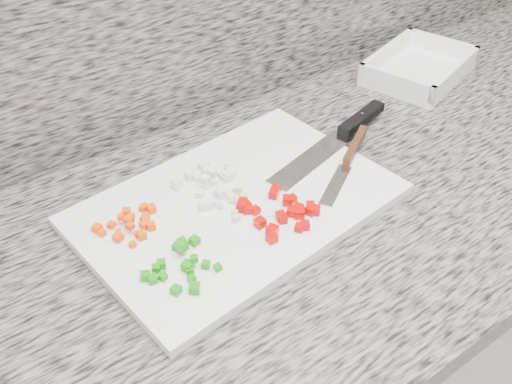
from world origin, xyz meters
TOP-DOWN VIEW (x-y plane):
  - cabinet at (0.00, 1.44)m, footprint 3.92×0.62m
  - countertop at (0.00, 1.44)m, footprint 3.96×0.64m
  - cutting_board at (-0.09, 1.48)m, footprint 0.48×0.35m
  - carrot_pile at (-0.24, 1.52)m, footprint 0.09×0.08m
  - onion_pile at (-0.10, 1.53)m, footprint 0.11×0.10m
  - green_pepper_pile at (-0.23, 1.41)m, footprint 0.10×0.10m
  - red_pepper_pile at (-0.06, 1.42)m, footprint 0.10×0.11m
  - garlic_pile at (-0.10, 1.47)m, footprint 0.05×0.05m
  - chef_knife at (0.16, 1.52)m, footprint 0.30×0.10m
  - paring_knife at (0.12, 1.46)m, footprint 0.19×0.12m
  - tray at (0.45, 1.61)m, footprint 0.26×0.22m

SIDE VIEW (x-z plane):
  - cabinet at x=0.00m, z-range 0.00..0.86m
  - countertop at x=0.00m, z-range 0.86..0.90m
  - cutting_board at x=-0.09m, z-range 0.90..0.92m
  - tray at x=0.45m, z-range 0.89..0.94m
  - garlic_pile at x=-0.10m, z-range 0.91..0.92m
  - chef_knife at x=0.16m, z-range 0.91..0.93m
  - paring_knife at x=0.12m, z-range 0.91..0.93m
  - red_pepper_pile at x=-0.06m, z-range 0.91..0.93m
  - carrot_pile at x=-0.24m, z-range 0.91..0.93m
  - green_pepper_pile at x=-0.23m, z-range 0.91..0.93m
  - onion_pile at x=-0.10m, z-range 0.91..0.93m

